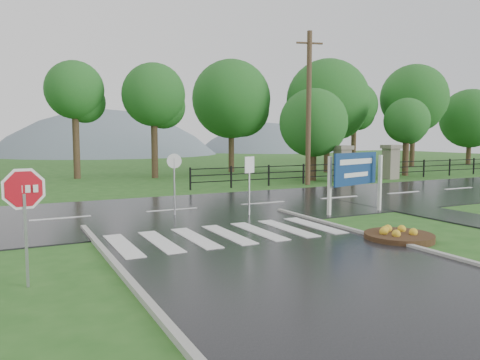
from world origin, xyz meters
TOP-DOWN VIEW (x-y plane):
  - ground at (0.00, 0.00)m, footprint 120.00×120.00m
  - main_road at (0.00, 10.00)m, footprint 90.00×8.00m
  - walkway at (8.50, 4.00)m, footprint 2.20×11.00m
  - crosswalk at (0.00, 5.00)m, footprint 6.50×2.80m
  - pillar_west at (13.00, 16.00)m, footprint 1.00×1.00m
  - pillar_east at (17.00, 16.00)m, footprint 1.00×1.00m
  - fence_west at (7.75, 16.00)m, footprint 9.58×0.08m
  - hills at (3.49, 65.00)m, footprint 102.00×48.00m
  - treeline at (1.00, 24.00)m, footprint 83.20×5.20m
  - stop_sign at (-5.33, 2.68)m, footprint 1.07×0.22m
  - estate_billboard at (5.83, 6.39)m, footprint 2.49×0.76m
  - flower_bed at (4.00, 2.43)m, footprint 1.88×1.88m
  - reg_sign_small at (2.10, 7.67)m, footprint 0.45×0.18m
  - reg_sign_round at (-0.27, 8.90)m, footprint 0.50×0.17m
  - utility_pole_east at (10.08, 15.50)m, footprint 1.53×0.51m
  - entrance_tree_left at (11.86, 17.50)m, footprint 4.31×4.31m
  - entrance_tree_right at (19.88, 17.50)m, footprint 3.19×3.19m

SIDE VIEW (x-z plane):
  - hills at x=3.49m, z-range -39.54..8.46m
  - ground at x=0.00m, z-range 0.00..0.00m
  - main_road at x=0.00m, z-range -0.02..0.02m
  - walkway at x=8.50m, z-range -0.02..0.02m
  - treeline at x=1.00m, z-range -5.00..5.00m
  - crosswalk at x=0.00m, z-range 0.05..0.07m
  - flower_bed at x=4.00m, z-range -0.05..0.33m
  - fence_west at x=7.75m, z-range 0.12..1.32m
  - pillar_west at x=13.00m, z-range 0.06..2.30m
  - pillar_east at x=17.00m, z-range 0.06..2.30m
  - reg_sign_round at x=-0.27m, z-range 0.30..2.53m
  - reg_sign_small at x=2.10m, z-range 0.45..2.58m
  - estate_billboard at x=5.83m, z-range 0.42..2.67m
  - stop_sign at x=-5.33m, z-range 0.49..2.92m
  - entrance_tree_left at x=11.86m, z-range 0.73..6.55m
  - entrance_tree_right at x=19.88m, z-range 1.11..6.59m
  - utility_pole_east at x=10.08m, z-range 0.07..8.82m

